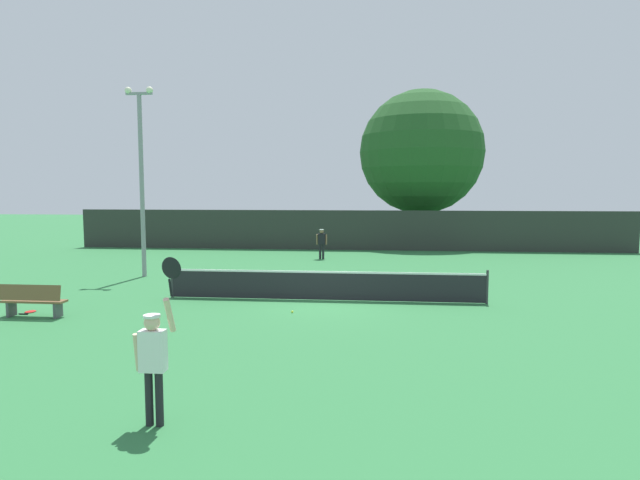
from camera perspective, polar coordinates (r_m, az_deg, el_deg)
ground_plane at (r=17.39m, az=0.54°, el=-6.50°), size 120.00×120.00×0.00m
tennis_net at (r=17.29m, az=0.54°, el=-4.84°), size 10.36×0.08×1.07m
perimeter_fence at (r=32.08m, az=2.96°, el=1.06°), size 33.49×0.12×2.40m
player_serving at (r=8.51m, az=-17.41°, el=-11.42°), size 0.68×0.40×2.56m
player_receiving at (r=27.76m, az=0.18°, el=-0.11°), size 0.57×0.23×1.56m
tennis_ball at (r=15.66m, az=-2.99°, el=-7.70°), size 0.07×0.07×0.07m
spare_racket at (r=17.87m, az=-28.71°, el=-6.77°), size 0.28×0.52×0.04m
courtside_bench at (r=17.05m, az=-28.45°, el=-5.73°), size 1.80×0.44×0.95m
light_pole at (r=23.14m, az=-18.64°, el=7.20°), size 1.18×0.28×7.76m
large_tree at (r=36.80m, az=10.84°, el=9.24°), size 8.28×8.28×10.31m
parked_car_near at (r=37.42m, az=-0.35°, el=1.01°), size 2.44×4.41×1.69m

